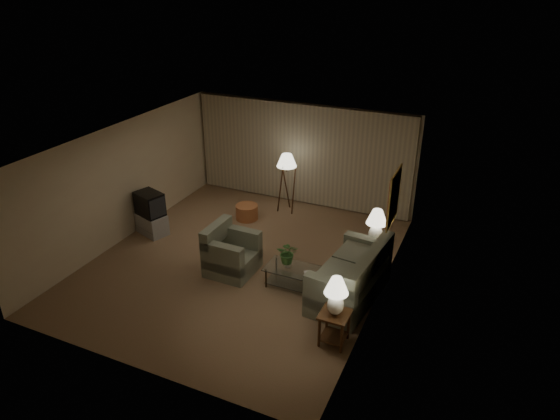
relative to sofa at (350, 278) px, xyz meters
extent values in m
plane|color=#956852|center=(-2.50, 0.29, -0.44)|extent=(7.00, 7.00, 0.00)
cube|color=beige|center=(-2.50, 3.79, 0.91)|extent=(6.00, 0.04, 2.70)
cube|color=beige|center=(-5.50, 0.29, 0.91)|extent=(0.04, 7.00, 2.70)
cube|color=beige|center=(0.50, 0.29, 0.91)|extent=(0.04, 7.00, 2.70)
cube|color=white|center=(-2.50, 0.29, 2.26)|extent=(6.00, 7.00, 0.04)
cube|color=tan|center=(-2.50, 3.71, 0.91)|extent=(5.85, 0.12, 2.65)
cube|color=gold|center=(0.48, 1.09, 1.31)|extent=(0.03, 0.90, 1.10)
cube|color=#AB1F20|center=(0.45, 1.09, 1.31)|extent=(0.02, 0.80, 1.00)
cube|color=gray|center=(0.00, 0.00, -0.21)|extent=(2.18, 1.42, 0.46)
cube|color=gray|center=(-2.49, -0.11, -0.22)|extent=(1.00, 0.96, 0.43)
cube|color=#3C1E10|center=(0.15, -1.35, 0.14)|extent=(0.49, 0.49, 0.04)
cube|color=#3C1E10|center=(0.15, -1.35, -0.32)|extent=(0.41, 0.41, 0.02)
cylinder|color=#3C1E10|center=(-0.04, -1.54, -0.16)|extent=(0.05, 0.05, 0.56)
cylinder|color=#3C1E10|center=(-0.04, -1.16, -0.16)|extent=(0.05, 0.05, 0.56)
cylinder|color=#3C1E10|center=(0.34, -1.54, -0.16)|extent=(0.05, 0.05, 0.56)
cylinder|color=#3C1E10|center=(0.34, -1.16, -0.16)|extent=(0.05, 0.05, 0.56)
cube|color=#3C1E10|center=(0.15, 1.25, 0.14)|extent=(0.48, 0.40, 0.04)
cube|color=#3C1E10|center=(0.15, 1.25, -0.32)|extent=(0.41, 0.34, 0.02)
cylinder|color=#3C1E10|center=(-0.04, 1.10, -0.16)|extent=(0.05, 0.05, 0.56)
cylinder|color=#3C1E10|center=(-0.04, 1.40, -0.16)|extent=(0.05, 0.05, 0.56)
cylinder|color=#3C1E10|center=(0.34, 1.10, -0.16)|extent=(0.05, 0.05, 0.56)
cylinder|color=#3C1E10|center=(0.34, 1.40, -0.16)|extent=(0.05, 0.05, 0.56)
ellipsoid|color=white|center=(0.15, -1.35, 0.34)|extent=(0.28, 0.28, 0.35)
cylinder|color=white|center=(0.15, -1.35, 0.56)|extent=(0.03, 0.03, 0.08)
cone|color=white|center=(0.15, -1.35, 0.72)|extent=(0.40, 0.40, 0.28)
ellipsoid|color=white|center=(0.15, 1.25, 0.35)|extent=(0.30, 0.30, 0.38)
cylinder|color=white|center=(0.15, 1.25, 0.59)|extent=(0.03, 0.03, 0.09)
cone|color=white|center=(0.15, 1.25, 0.76)|extent=(0.43, 0.43, 0.30)
cube|color=silver|center=(-1.09, -0.10, -0.03)|extent=(1.16, 0.63, 0.02)
cube|color=silver|center=(-1.09, -0.10, -0.34)|extent=(1.08, 0.55, 0.01)
cylinder|color=#3C2D18|center=(-1.60, -0.35, -0.24)|extent=(0.04, 0.04, 0.40)
cylinder|color=#3C2D18|center=(-1.60, 0.15, -0.24)|extent=(0.04, 0.04, 0.40)
cylinder|color=#3C2D18|center=(-0.58, -0.35, -0.24)|extent=(0.04, 0.04, 0.40)
cylinder|color=#3C2D18|center=(-0.58, 0.15, -0.24)|extent=(0.04, 0.04, 0.40)
cube|color=#A9AAAC|center=(-5.05, 0.57, -0.19)|extent=(1.02, 0.91, 0.50)
cube|color=black|center=(-5.05, 0.57, 0.34)|extent=(0.93, 0.85, 0.55)
cylinder|color=#3C1E10|center=(-2.61, 3.00, 0.79)|extent=(0.04, 0.04, 0.23)
cone|color=white|center=(-2.61, 3.00, 0.97)|extent=(0.51, 0.51, 0.32)
cylinder|color=#B26C3C|center=(-3.34, 2.17, -0.25)|extent=(0.62, 0.62, 0.37)
imported|color=white|center=(-1.24, -0.10, 0.06)|extent=(0.17, 0.17, 0.17)
imported|color=#427936|center=(-1.24, -0.10, 0.37)|extent=(0.50, 0.46, 0.46)
imported|color=olive|center=(-0.84, -0.20, -0.01)|extent=(0.23, 0.25, 0.02)
camera|label=1|loc=(2.04, -7.79, 5.30)|focal=32.00mm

